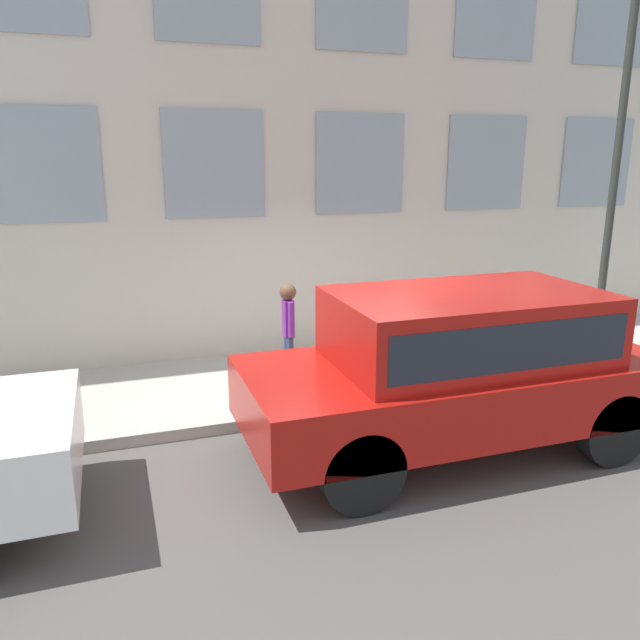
{
  "coord_description": "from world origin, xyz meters",
  "views": [
    {
      "loc": [
        -6.66,
        2.66,
        3.14
      ],
      "look_at": [
        0.85,
        0.1,
        1.04
      ],
      "focal_mm": 35.0,
      "sensor_mm": 36.0,
      "label": 1
    }
  ],
  "objects_px": {
    "fire_hydrant": "(352,357)",
    "street_lamp": "(626,82)",
    "person": "(288,324)",
    "parked_truck_red_near": "(460,360)"
  },
  "relations": [
    {
      "from": "person",
      "to": "parked_truck_red_near",
      "type": "distance_m",
      "value": 2.54
    },
    {
      "from": "parked_truck_red_near",
      "to": "street_lamp",
      "type": "distance_m",
      "value": 5.32
    },
    {
      "from": "fire_hydrant",
      "to": "person",
      "type": "relative_size",
      "value": 0.58
    },
    {
      "from": "fire_hydrant",
      "to": "parked_truck_red_near",
      "type": "bearing_deg",
      "value": -164.19
    },
    {
      "from": "fire_hydrant",
      "to": "street_lamp",
      "type": "height_order",
      "value": "street_lamp"
    },
    {
      "from": "fire_hydrant",
      "to": "parked_truck_red_near",
      "type": "xyz_separation_m",
      "value": [
        -1.82,
        -0.51,
        0.47
      ]
    },
    {
      "from": "fire_hydrant",
      "to": "street_lamp",
      "type": "bearing_deg",
      "value": -86.52
    },
    {
      "from": "fire_hydrant",
      "to": "street_lamp",
      "type": "relative_size",
      "value": 0.12
    },
    {
      "from": "fire_hydrant",
      "to": "person",
      "type": "height_order",
      "value": "person"
    },
    {
      "from": "person",
      "to": "street_lamp",
      "type": "xyz_separation_m",
      "value": [
        -0.11,
        -5.04,
        3.19
      ]
    }
  ]
}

